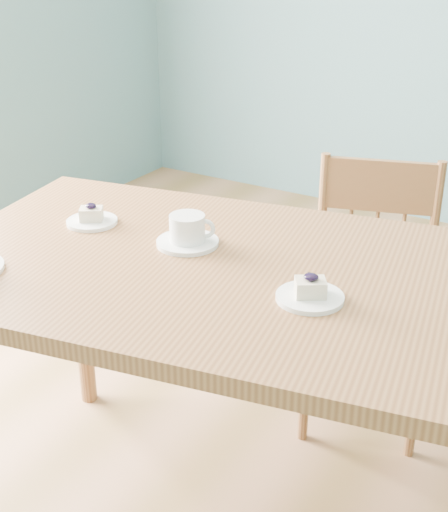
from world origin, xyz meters
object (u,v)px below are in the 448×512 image
at_px(dining_chair, 369,296).
at_px(coffee_cup, 188,232).
at_px(cheesecake_plate_far, 92,218).
at_px(dining_table, 237,297).
at_px(cheesecake_plate_near, 310,293).

relative_size(dining_chair, coffee_cup, 5.54).
bearing_deg(cheesecake_plate_far, dining_table, -3.68).
bearing_deg(dining_table, coffee_cup, 153.61).
height_order(cheesecake_plate_near, cheesecake_plate_far, cheesecake_plate_near).
xyz_separation_m(cheesecake_plate_far, coffee_cup, (0.30, 0.02, 0.02)).
relative_size(dining_chair, cheesecake_plate_far, 6.39).
bearing_deg(cheesecake_plate_near, dining_chair, 98.66).
height_order(dining_chair, coffee_cup, coffee_cup).
distance_m(cheesecake_plate_far, coffee_cup, 0.30).
distance_m(dining_table, dining_chair, 0.75).
height_order(dining_table, cheesecake_plate_far, cheesecake_plate_far).
bearing_deg(dining_chair, dining_table, -116.18).
xyz_separation_m(cheesecake_plate_near, coffee_cup, (-0.39, 0.11, 0.02)).
height_order(dining_chair, cheesecake_plate_near, dining_chair).
xyz_separation_m(dining_chair, cheesecake_plate_near, (0.11, -0.74, 0.38)).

